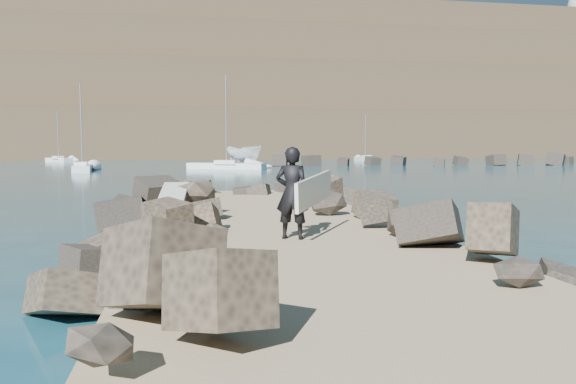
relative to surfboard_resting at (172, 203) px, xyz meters
name	(u,v)px	position (x,y,z in m)	size (l,w,h in m)	color
ground	(280,254)	(2.45, -1.84, -1.04)	(800.00, 800.00, 0.00)	#0F384C
jetty	(297,259)	(2.45, -3.84, -0.74)	(6.00, 26.00, 0.60)	#8C7759
riprap_left	(143,248)	(-0.45, -3.34, -0.54)	(2.60, 22.00, 1.00)	black
riprap_right	(429,240)	(5.35, -3.34, -0.54)	(2.60, 22.00, 1.00)	black
breakwater_secondary	(478,161)	(37.45, 53.16, -0.44)	(52.00, 4.00, 1.20)	black
headland	(228,102)	(12.45, 158.16, 14.96)	(360.00, 140.00, 32.00)	#2D4919
surfboard_resting	(172,203)	(0.00, 0.00, 0.00)	(0.65, 2.58, 0.09)	beige
boat_imported	(244,154)	(8.81, 70.65, 0.27)	(2.57, 6.82, 2.64)	white
surfer_with_board	(295,193)	(2.51, -3.34, 0.49)	(1.44, 2.02, 1.84)	black
sailboat_d	(365,159)	(29.84, 76.75, -0.70)	(1.98, 6.64, 7.95)	white
sailboat_e	(59,160)	(-19.47, 78.04, -0.70)	(5.10, 6.19, 8.03)	white
sailboat_f	(376,157)	(38.37, 95.89, -0.69)	(3.87, 5.21, 6.69)	white
sailboat_c	(226,166)	(4.47, 46.55, -0.70)	(8.53, 5.52, 10.20)	white
sailboat_a	(82,168)	(-9.72, 42.79, -0.70)	(2.46, 7.27, 8.59)	white
headland_buildings	(253,37)	(19.26, 150.36, 32.93)	(137.50, 30.50, 5.00)	white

